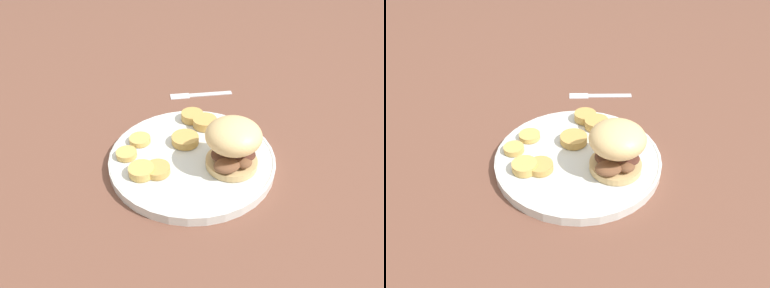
{
  "view_description": "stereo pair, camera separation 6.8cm",
  "coord_description": "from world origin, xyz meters",
  "views": [
    {
      "loc": [
        -0.28,
        -0.46,
        0.46
      ],
      "look_at": [
        0.0,
        0.0,
        0.05
      ],
      "focal_mm": 35.0,
      "sensor_mm": 36.0,
      "label": 1
    },
    {
      "loc": [
        -0.22,
        -0.49,
        0.46
      ],
      "look_at": [
        0.0,
        0.0,
        0.05
      ],
      "focal_mm": 35.0,
      "sensor_mm": 36.0,
      "label": 2
    }
  ],
  "objects": [
    {
      "name": "ground_plane",
      "position": [
        0.0,
        0.0,
        0.0
      ],
      "size": [
        4.0,
        4.0,
        0.0
      ],
      "primitive_type": "plane",
      "color": "brown"
    },
    {
      "name": "dinner_plate",
      "position": [
        0.0,
        0.0,
        0.01
      ],
      "size": [
        0.31,
        0.31,
        0.02
      ],
      "color": "silver",
      "rests_on": "ground_plane"
    },
    {
      "name": "sandwich",
      "position": [
        0.04,
        -0.06,
        0.07
      ],
      "size": [
        0.1,
        0.1,
        0.09
      ],
      "color": "tan",
      "rests_on": "dinner_plate"
    },
    {
      "name": "potato_round_0",
      "position": [
        0.06,
        0.1,
        0.03
      ],
      "size": [
        0.05,
        0.05,
        0.02
      ],
      "primitive_type": "cylinder",
      "color": "tan",
      "rests_on": "dinner_plate"
    },
    {
      "name": "potato_round_1",
      "position": [
        -0.1,
        0.0,
        0.03
      ],
      "size": [
        0.05,
        0.05,
        0.02
      ],
      "primitive_type": "cylinder",
      "color": "tan",
      "rests_on": "dinner_plate"
    },
    {
      "name": "potato_round_2",
      "position": [
        0.07,
        0.07,
        0.03
      ],
      "size": [
        0.05,
        0.05,
        0.02
      ],
      "primitive_type": "cylinder",
      "color": "tan",
      "rests_on": "dinner_plate"
    },
    {
      "name": "potato_round_3",
      "position": [
        -0.11,
        0.06,
        0.03
      ],
      "size": [
        0.04,
        0.04,
        0.01
      ],
      "primitive_type": "cylinder",
      "color": "tan",
      "rests_on": "dinner_plate"
    },
    {
      "name": "potato_round_4",
      "position": [
        0.01,
        0.04,
        0.03
      ],
      "size": [
        0.05,
        0.05,
        0.01
      ],
      "primitive_type": "cylinder",
      "color": "tan",
      "rests_on": "dinner_plate"
    },
    {
      "name": "potato_round_5",
      "position": [
        -0.07,
        0.09,
        0.03
      ],
      "size": [
        0.04,
        0.04,
        0.01
      ],
      "primitive_type": "cylinder",
      "color": "tan",
      "rests_on": "dinner_plate"
    },
    {
      "name": "potato_round_6",
      "position": [
        -0.08,
        -0.01,
        0.03
      ],
      "size": [
        0.05,
        0.05,
        0.01
      ],
      "primitive_type": "cylinder",
      "color": "tan",
      "rests_on": "dinner_plate"
    },
    {
      "name": "fork",
      "position": [
        0.15,
        0.21,
        0.0
      ],
      "size": [
        0.15,
        0.08,
        0.0
      ],
      "color": "silver",
      "rests_on": "ground_plane"
    }
  ]
}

